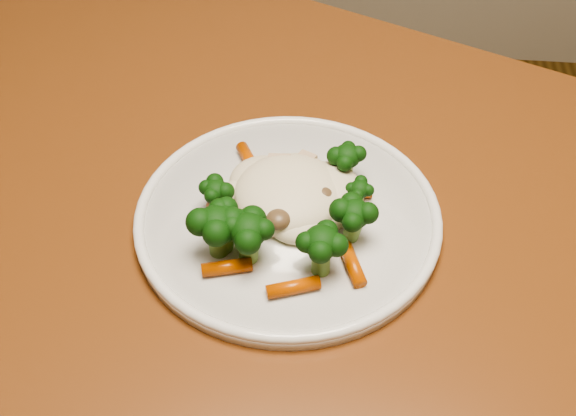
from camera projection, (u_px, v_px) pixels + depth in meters
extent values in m
cube|color=brown|center=(227.00, 242.00, 0.68)|extent=(1.41, 1.21, 0.04)
cube|color=brown|center=(98.00, 151.00, 1.33)|extent=(0.08, 0.08, 0.71)
cylinder|color=white|center=(288.00, 219.00, 0.66)|extent=(0.28, 0.28, 0.01)
ellipsoid|color=beige|center=(290.00, 185.00, 0.65)|extent=(0.12, 0.11, 0.05)
ellipsoid|color=black|center=(225.00, 232.00, 0.61)|extent=(0.05, 0.05, 0.04)
ellipsoid|color=black|center=(249.00, 241.00, 0.60)|extent=(0.05, 0.05, 0.05)
ellipsoid|color=black|center=(321.00, 252.00, 0.59)|extent=(0.05, 0.05, 0.04)
ellipsoid|color=black|center=(353.00, 223.00, 0.62)|extent=(0.05, 0.05, 0.04)
ellipsoid|color=black|center=(359.00, 195.00, 0.65)|extent=(0.03, 0.03, 0.03)
ellipsoid|color=black|center=(346.00, 165.00, 0.68)|extent=(0.04, 0.04, 0.04)
ellipsoid|color=black|center=(217.00, 198.00, 0.65)|extent=(0.04, 0.04, 0.03)
ellipsoid|color=black|center=(217.00, 234.00, 0.61)|extent=(0.05, 0.05, 0.05)
cylinder|color=#C14D04|center=(250.00, 162.00, 0.70)|extent=(0.03, 0.05, 0.01)
cylinder|color=#C14D04|center=(296.00, 170.00, 0.69)|extent=(0.04, 0.03, 0.01)
cylinder|color=#C14D04|center=(348.00, 191.00, 0.67)|extent=(0.05, 0.01, 0.01)
cylinder|color=#C14D04|center=(217.00, 219.00, 0.64)|extent=(0.03, 0.04, 0.01)
cylinder|color=#C14D04|center=(227.00, 267.00, 0.60)|extent=(0.04, 0.02, 0.01)
cylinder|color=#C14D04|center=(293.00, 287.00, 0.59)|extent=(0.05, 0.03, 0.01)
cylinder|color=#C14D04|center=(353.00, 264.00, 0.61)|extent=(0.03, 0.04, 0.01)
ellipsoid|color=brown|center=(306.00, 188.00, 0.65)|extent=(0.03, 0.03, 0.02)
ellipsoid|color=brown|center=(322.00, 195.00, 0.64)|extent=(0.02, 0.02, 0.02)
ellipsoid|color=brown|center=(270.00, 195.00, 0.64)|extent=(0.02, 0.02, 0.01)
ellipsoid|color=brown|center=(279.00, 219.00, 0.62)|extent=(0.02, 0.02, 0.02)
ellipsoid|color=brown|center=(307.00, 187.00, 0.65)|extent=(0.03, 0.03, 0.02)
cube|color=tan|center=(279.00, 164.00, 0.68)|extent=(0.02, 0.02, 0.01)
cube|color=tan|center=(307.00, 159.00, 0.68)|extent=(0.02, 0.02, 0.01)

